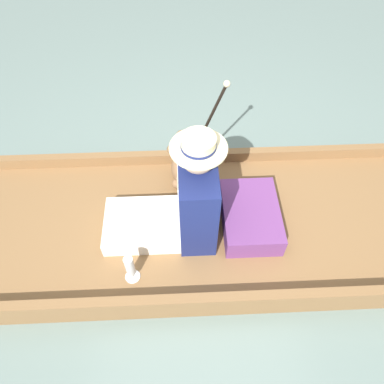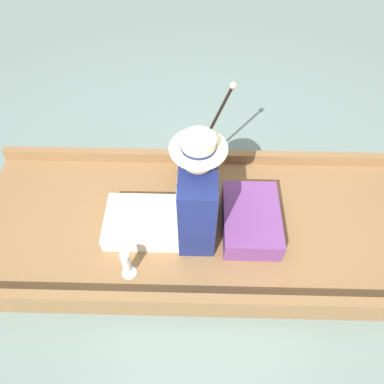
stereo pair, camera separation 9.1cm
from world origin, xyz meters
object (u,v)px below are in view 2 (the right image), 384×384
object	(u,v)px
teddy_bear	(186,161)
seated_person	(183,202)
walking_cane	(214,122)
wine_glass	(126,263)

from	to	relation	value
teddy_bear	seated_person	bearing A→B (deg)	-179.83
seated_person	teddy_bear	size ratio (longest dim) A/B	1.87
seated_person	walking_cane	size ratio (longest dim) A/B	1.07
seated_person	walking_cane	distance (m)	0.59
seated_person	wine_glass	distance (m)	0.50
teddy_bear	wine_glass	distance (m)	0.82
seated_person	teddy_bear	world-z (taller)	seated_person
wine_glass	walking_cane	distance (m)	1.06
teddy_bear	wine_glass	xyz separation A→B (m)	(-0.75, 0.33, -0.07)
seated_person	teddy_bear	bearing A→B (deg)	1.05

